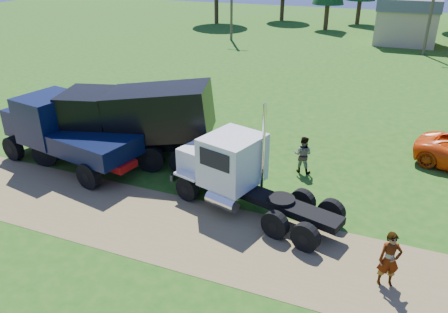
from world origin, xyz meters
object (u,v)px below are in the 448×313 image
at_px(white_semi_tractor, 234,171).
at_px(spectator_a, 389,260).
at_px(navy_truck, 62,131).
at_px(black_dump_truck, 127,118).

bearing_deg(white_semi_tractor, spectator_a, -8.31).
relative_size(white_semi_tractor, spectator_a, 3.91).
bearing_deg(spectator_a, navy_truck, 149.80).
xyz_separation_m(white_semi_tractor, black_dump_truck, (-6.10, 1.92, 0.65)).
relative_size(navy_truck, spectator_a, 4.13).
relative_size(white_semi_tractor, black_dump_truck, 0.80).
bearing_deg(spectator_a, white_semi_tractor, 137.60).
distance_m(white_semi_tractor, navy_truck, 8.72).
distance_m(white_semi_tractor, spectator_a, 6.58).
xyz_separation_m(white_semi_tractor, navy_truck, (-8.71, 0.39, 0.19)).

